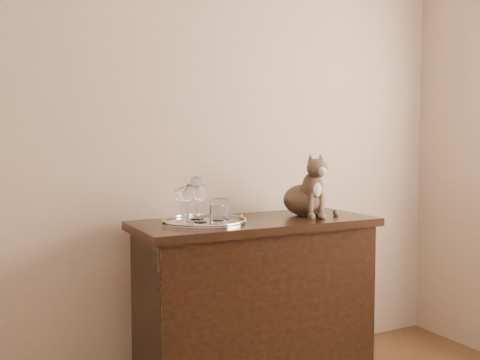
{
  "coord_description": "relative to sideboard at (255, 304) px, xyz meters",
  "views": [
    {
      "loc": [
        -0.66,
        -0.34,
        1.23
      ],
      "look_at": [
        0.52,
        1.95,
        1.05
      ],
      "focal_mm": 40.0,
      "sensor_mm": 36.0,
      "label": 1
    }
  ],
  "objects": [
    {
      "name": "wall_back",
      "position": [
        -0.6,
        0.31,
        0.93
      ],
      "size": [
        4.0,
        0.1,
        2.7
      ],
      "primitive_type": "cube",
      "color": "#BFA48F",
      "rests_on": "ground"
    },
    {
      "name": "wine_glass_b",
      "position": [
        -0.27,
        0.1,
        0.54
      ],
      "size": [
        0.08,
        0.08,
        0.21
      ],
      "primitive_type": null,
      "color": "white",
      "rests_on": "tray"
    },
    {
      "name": "tumbler_c",
      "position": [
        -0.18,
        0.03,
        0.48
      ],
      "size": [
        0.09,
        0.09,
        0.1
      ],
      "primitive_type": "cylinder",
      "color": "white",
      "rests_on": "tray"
    },
    {
      "name": "cat",
      "position": [
        0.3,
        0.02,
        0.59
      ],
      "size": [
        0.34,
        0.32,
        0.32
      ],
      "primitive_type": null,
      "rotation": [
        0.0,
        0.0,
        -0.07
      ],
      "color": "brown",
      "rests_on": "sideboard"
    },
    {
      "name": "tray",
      "position": [
        -0.27,
        0.01,
        0.43
      ],
      "size": [
        0.4,
        0.4,
        0.01
      ],
      "primitive_type": "cylinder",
      "color": "silver",
      "rests_on": "sideboard"
    },
    {
      "name": "sideboard",
      "position": [
        0.0,
        0.0,
        0.0
      ],
      "size": [
        1.2,
        0.5,
        0.85
      ],
      "primitive_type": null,
      "color": "black",
      "rests_on": "ground"
    },
    {
      "name": "wine_glass_d",
      "position": [
        -0.3,
        -0.01,
        0.53
      ],
      "size": [
        0.07,
        0.07,
        0.19
      ],
      "primitive_type": null,
      "color": "white",
      "rests_on": "tray"
    },
    {
      "name": "tumbler_b",
      "position": [
        -0.24,
        -0.09,
        0.48
      ],
      "size": [
        0.08,
        0.08,
        0.09
      ],
      "primitive_type": "cylinder",
      "color": "white",
      "rests_on": "tray"
    },
    {
      "name": "wine_glass_a",
      "position": [
        -0.36,
        0.06,
        0.52
      ],
      "size": [
        0.06,
        0.06,
        0.17
      ],
      "primitive_type": null,
      "color": "white",
      "rests_on": "tray"
    },
    {
      "name": "wine_glass_c",
      "position": [
        -0.36,
        -0.01,
        0.53
      ],
      "size": [
        0.07,
        0.07,
        0.19
      ],
      "primitive_type": null,
      "color": "white",
      "rests_on": "tray"
    }
  ]
}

